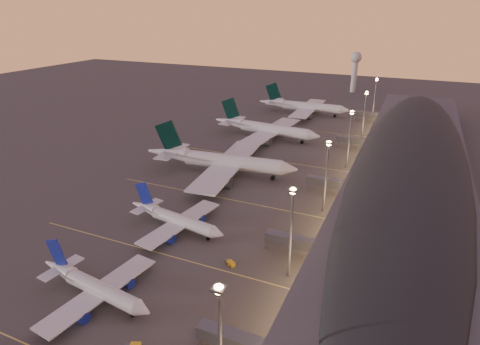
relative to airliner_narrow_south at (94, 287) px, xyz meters
name	(u,v)px	position (x,y,z in m)	size (l,w,h in m)	color
ground	(173,246)	(4.77, 27.56, -3.36)	(700.00, 700.00, 0.00)	#3C3937
airliner_narrow_south	(94,287)	(0.00, 0.00, 0.00)	(36.38, 32.72, 12.99)	silver
airliner_narrow_north	(175,219)	(0.07, 36.49, 0.12)	(37.62, 33.93, 13.44)	silver
airliner_wide_near	(220,161)	(-7.77, 83.94, 2.22)	(67.73, 62.02, 21.66)	silver
airliner_wide_mid	(265,128)	(-7.86, 139.14, 1.78)	(62.43, 57.17, 19.97)	silver
airliner_wide_far	(303,106)	(-3.09, 198.45, 1.67)	(60.85, 55.18, 19.53)	silver
terminal_building	(410,167)	(66.61, 100.03, 5.42)	(56.35, 255.00, 17.46)	#494A4E
light_masts	(341,143)	(40.77, 92.56, 14.20)	(2.20, 217.20, 25.90)	slate
radar_tower	(355,65)	(14.77, 287.56, 18.52)	(9.00, 9.00, 32.50)	silver
lane_markings	(230,193)	(4.77, 67.56, -3.35)	(90.00, 180.36, 0.00)	#D8C659
baggage_tug_b	(207,333)	(30.87, 0.59, -2.82)	(4.19, 3.28, 1.18)	yellow
baggage_tug_c	(230,263)	(24.39, 25.94, -2.85)	(3.91, 3.07, 1.10)	yellow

